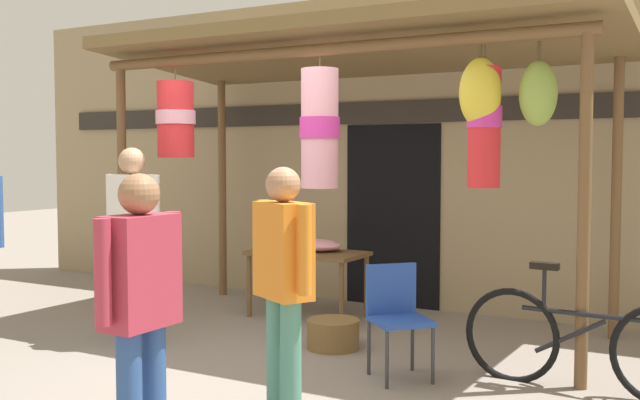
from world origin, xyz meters
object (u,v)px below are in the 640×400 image
at_px(parked_bicycle, 583,343).
at_px(vendor_in_orange, 283,274).
at_px(flower_heap_on_table, 315,245).
at_px(shopper_by_bananas, 141,299).
at_px(display_table, 308,259).
at_px(wicker_basket_by_table, 333,334).
at_px(folding_chair, 396,310).
at_px(passerby_at_right, 133,228).

relative_size(parked_bicycle, vendor_in_orange, 1.10).
xyz_separation_m(flower_heap_on_table, shopper_by_bananas, (1.08, -3.73, 0.18)).
xyz_separation_m(display_table, shopper_by_bananas, (1.12, -3.66, 0.32)).
distance_m(wicker_basket_by_table, parked_bicycle, 2.11).
bearing_deg(display_table, folding_chair, -41.94).
height_order(flower_heap_on_table, shopper_by_bananas, shopper_by_bananas).
xyz_separation_m(folding_chair, passerby_at_right, (-2.41, -0.22, 0.53)).
bearing_deg(vendor_in_orange, display_table, 117.24).
bearing_deg(folding_chair, passerby_at_right, -174.73).
xyz_separation_m(flower_heap_on_table, parked_bicycle, (2.85, -1.20, -0.39)).
relative_size(folding_chair, vendor_in_orange, 0.53).
bearing_deg(flower_heap_on_table, wicker_basket_by_table, -53.52).
relative_size(flower_heap_on_table, shopper_by_bananas, 0.38).
height_order(parked_bicycle, shopper_by_bananas, shopper_by_bananas).
distance_m(display_table, vendor_in_orange, 3.03).
bearing_deg(folding_chair, wicker_basket_by_table, 148.78).
xyz_separation_m(display_table, folding_chair, (1.60, -1.44, -0.10)).
bearing_deg(shopper_by_bananas, wicker_basket_by_table, 96.61).
relative_size(display_table, flower_heap_on_table, 1.98).
height_order(flower_heap_on_table, folding_chair, folding_chair).
bearing_deg(parked_bicycle, wicker_basket_by_table, 175.24).
bearing_deg(shopper_by_bananas, flower_heap_on_table, 106.07).
height_order(parked_bicycle, vendor_in_orange, vendor_in_orange).
bearing_deg(display_table, shopper_by_bananas, -72.96).
relative_size(display_table, shopper_by_bananas, 0.74).
distance_m(flower_heap_on_table, shopper_by_bananas, 3.89).
xyz_separation_m(wicker_basket_by_table, passerby_at_right, (-1.62, -0.70, 0.90)).
xyz_separation_m(flower_heap_on_table, vendor_in_orange, (1.33, -2.75, 0.20)).
relative_size(flower_heap_on_table, parked_bicycle, 0.34).
height_order(parked_bicycle, passerby_at_right, passerby_at_right).
bearing_deg(folding_chair, display_table, 138.06).
relative_size(parked_bicycle, shopper_by_bananas, 1.11).
distance_m(folding_chair, vendor_in_orange, 1.33).
distance_m(shopper_by_bananas, passerby_at_right, 2.78).
xyz_separation_m(flower_heap_on_table, folding_chair, (1.56, -1.51, -0.24)).
height_order(display_table, passerby_at_right, passerby_at_right).
bearing_deg(display_table, flower_heap_on_table, 56.72).
height_order(wicker_basket_by_table, shopper_by_bananas, shopper_by_bananas).
relative_size(display_table, vendor_in_orange, 0.73).
bearing_deg(shopper_by_bananas, display_table, 107.04).
xyz_separation_m(parked_bicycle, shopper_by_bananas, (-1.78, -2.53, 0.58)).
xyz_separation_m(flower_heap_on_table, passerby_at_right, (-0.86, -1.73, 0.29)).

